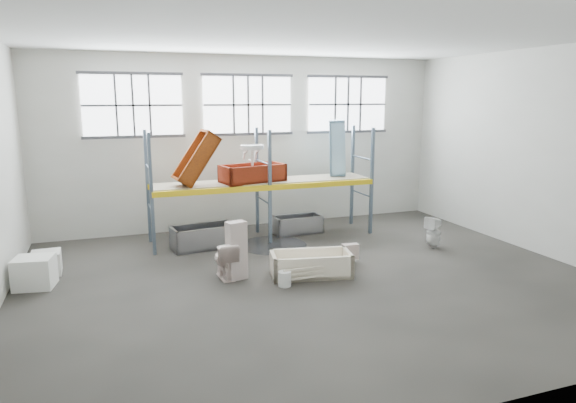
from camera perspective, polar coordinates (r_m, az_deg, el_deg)
name	(u,v)px	position (r m, az deg, el deg)	size (l,w,h in m)	color
floor	(312,281)	(11.04, 2.66, -8.87)	(12.00, 10.00, 0.10)	#46423C
ceiling	(314,32)	(10.43, 2.94, 18.41)	(12.00, 10.00, 0.10)	silver
wall_back	(248,143)	(15.20, -4.56, 6.60)	(12.00, 0.10, 5.00)	#B6B4A9
wall_front	(484,215)	(6.15, 21.10, -1.47)	(12.00, 0.10, 5.00)	#AAA99E
wall_right	(542,152)	(13.91, 26.58, 4.97)	(0.10, 10.00, 5.00)	#B9B7AC
window_left	(133,105)	(14.52, -16.98, 10.26)	(2.60, 0.04, 1.60)	white
window_mid	(248,105)	(15.03, -4.51, 10.75)	(2.60, 0.04, 1.60)	white
window_right	(348,104)	(16.18, 6.68, 10.76)	(2.60, 0.04, 1.60)	white
rack_upright_la	(152,195)	(12.71, -15.04, 0.72)	(0.08, 0.08, 3.00)	slate
rack_upright_lb	(148,187)	(13.89, -15.47, 1.59)	(0.08, 0.08, 3.00)	slate
rack_upright_ma	(270,188)	(13.28, -2.04, 1.56)	(0.08, 0.08, 3.00)	slate
rack_upright_mb	(257,181)	(14.41, -3.50, 2.34)	(0.08, 0.08, 3.00)	slate
rack_upright_ra	(372,181)	(14.46, 9.36, 2.24)	(0.08, 0.08, 3.00)	slate
rack_upright_rb	(352,175)	(15.51, 7.22, 2.92)	(0.08, 0.08, 3.00)	slate
rack_beam_front	(270,188)	(13.28, -2.04, 1.56)	(6.00, 0.10, 0.14)	yellow
rack_beam_back	(257,181)	(14.41, -3.50, 2.34)	(6.00, 0.10, 0.14)	yellow
shelf_deck	(263,181)	(13.83, -2.80, 2.29)	(5.90, 1.10, 0.03)	gray
wet_patch	(273,245)	(13.44, -1.74, -4.88)	(1.80, 1.80, 0.00)	black
bathtub_beige	(311,264)	(11.16, 2.58, -7.00)	(1.73, 0.81, 0.51)	#F7E9CC
cistern_spare	(350,251)	(12.02, 6.98, -5.58)	(0.38, 0.18, 0.36)	beige
sink_in_tub	(320,261)	(11.66, 3.62, -6.67)	(0.42, 0.42, 0.14)	#F3D8CD
toilet_beige	(225,260)	(11.03, -7.10, -6.48)	(0.45, 0.79, 0.81)	silver
cistern_tall	(236,250)	(10.88, -5.80, -5.48)	(0.41, 0.26, 1.26)	#C4AFA9
toilet_white	(434,232)	(13.62, 16.01, -3.32)	(0.37, 0.38, 0.82)	white
steel_tub_left	(204,237)	(13.29, -9.43, -3.92)	(1.61, 0.75, 0.59)	#9C9DA4
steel_tub_right	(297,224)	(14.55, 1.05, -2.58)	(1.36, 0.64, 0.50)	#B1B2BA
rust_tub_flat	(253,173)	(13.65, -3.99, 3.18)	(1.69, 0.79, 0.48)	maroon
rust_tub_tilted	(196,158)	(13.15, -10.25, 4.79)	(1.47, 0.69, 0.41)	#923A0B
sink_on_shelf	(252,164)	(13.36, -4.00, 4.19)	(0.62, 0.48, 0.55)	silver
blue_tub_upright	(337,148)	(14.76, 5.53, 6.03)	(1.56, 0.73, 0.44)	#85B0CC
bucket	(285,279)	(10.56, -0.38, -8.66)	(0.27, 0.27, 0.31)	white
carton_near	(34,272)	(11.65, -26.54, -7.11)	(0.74, 0.64, 0.64)	white
carton_far	(46,263)	(12.41, -25.45, -6.24)	(0.60, 0.60, 0.50)	silver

